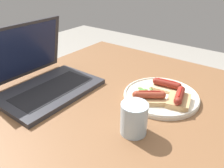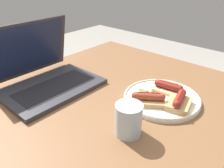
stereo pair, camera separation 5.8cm
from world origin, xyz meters
The scene contains 8 objects.
desk centered at (0.00, 0.00, 0.65)m, with size 1.07×0.89×0.73m.
laptop centered at (-0.09, 0.24, 0.78)m, with size 0.37×0.31×0.25m.
plate centered at (0.12, -0.17, 0.74)m, with size 0.28×0.28×0.02m.
sausage_toast_left centered at (0.06, -0.16, 0.77)m, with size 0.12×0.13×0.05m.
sausage_toast_middle centered at (0.18, -0.17, 0.76)m, with size 0.08×0.11×0.04m.
sausage_toast_right centered at (0.11, -0.25, 0.77)m, with size 0.11×0.10×0.05m.
salad_pile centered at (0.13, -0.12, 0.75)m, with size 0.07×0.07×0.01m.
drinking_glass centered at (-0.10, -0.19, 0.78)m, with size 0.08×0.08×0.10m.
Camera 1 is at (-0.54, -0.45, 1.17)m, focal length 35.00 mm.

